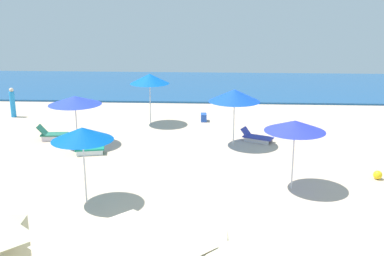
{
  "coord_description": "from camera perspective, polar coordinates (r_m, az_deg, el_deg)",
  "views": [
    {
      "loc": [
        0.62,
        -10.66,
        6.38
      ],
      "look_at": [
        -0.44,
        9.32,
        0.8
      ],
      "focal_mm": 43.59,
      "sensor_mm": 36.0,
      "label": 1
    }
  ],
  "objects": [
    {
      "name": "ground_plane",
      "position": [
        12.44,
        -0.27,
        -15.27
      ],
      "size": [
        60.0,
        60.0,
        0.0
      ],
      "primitive_type": "plane",
      "color": "beige"
    },
    {
      "name": "ocean",
      "position": [
        35.21,
        1.98,
        5.22
      ],
      "size": [
        60.0,
        12.07,
        0.12
      ],
      "primitive_type": "cube",
      "color": "navy",
      "rests_on": "ground_plane"
    },
    {
      "name": "umbrella_0",
      "position": [
        24.1,
        -5.22,
        6.02
      ],
      "size": [
        2.03,
        2.03,
        2.67
      ],
      "color": "silver",
      "rests_on": "ground_plane"
    },
    {
      "name": "umbrella_1",
      "position": [
        14.86,
        -13.28,
        -0.71
      ],
      "size": [
        1.94,
        1.94,
        2.53
      ],
      "color": "silver",
      "rests_on": "ground_plane"
    },
    {
      "name": "umbrella_2",
      "position": [
        20.53,
        5.22,
        3.99
      ],
      "size": [
        2.27,
        2.27,
        2.55
      ],
      "color": "silver",
      "rests_on": "ground_plane"
    },
    {
      "name": "lounge_chair_2_0",
      "position": [
        21.71,
        7.85,
        -1.08
      ],
      "size": [
        1.57,
        1.17,
        0.59
      ],
      "rotation": [
        0.0,
        0.0,
        1.11
      ],
      "color": "silver",
      "rests_on": "ground_plane"
    },
    {
      "name": "umbrella_3",
      "position": [
        21.16,
        -14.14,
        3.3
      ],
      "size": [
        2.34,
        2.34,
        2.24
      ],
      "color": "silver",
      "rests_on": "ground_plane"
    },
    {
      "name": "lounge_chair_3_0",
      "position": [
        22.65,
        -16.76,
        -0.73
      ],
      "size": [
        1.39,
        0.73,
        0.72
      ],
      "rotation": [
        0.0,
        0.0,
        1.66
      ],
      "color": "silver",
      "rests_on": "ground_plane"
    },
    {
      "name": "lounge_chair_3_1",
      "position": [
        20.23,
        -12.73,
        -2.42
      ],
      "size": [
        1.46,
        0.87,
        0.71
      ],
      "rotation": [
        0.0,
        0.0,
        1.78
      ],
      "color": "silver",
      "rests_on": "ground_plane"
    },
    {
      "name": "umbrella_4",
      "position": [
        16.0,
        12.49,
        0.25
      ],
      "size": [
        2.07,
        2.07,
        2.44
      ],
      "color": "silver",
      "rests_on": "ground_plane"
    },
    {
      "name": "beachgoer_1",
      "position": [
        27.68,
        -21.1,
        2.87
      ],
      "size": [
        0.37,
        0.37,
        1.65
      ],
      "rotation": [
        0.0,
        0.0,
        0.37
      ],
      "color": "#248DDE",
      "rests_on": "ground_plane"
    },
    {
      "name": "cooler_box_1",
      "position": [
        25.07,
        1.44,
        1.31
      ],
      "size": [
        0.33,
        0.59,
        0.41
      ],
      "primitive_type": "cube",
      "rotation": [
        0.0,
        0.0,
        4.76
      ],
      "color": "#214CB3",
      "rests_on": "ground_plane"
    },
    {
      "name": "beach_ball_2",
      "position": [
        18.39,
        21.77,
        -5.36
      ],
      "size": [
        0.32,
        0.32,
        0.32
      ],
      "primitive_type": "sphere",
      "color": "yellow",
      "rests_on": "ground_plane"
    }
  ]
}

